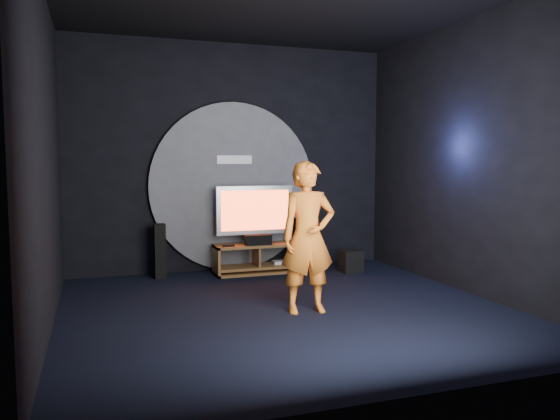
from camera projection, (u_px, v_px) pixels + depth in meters
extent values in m
plane|color=black|center=(286.00, 309.00, 6.29)|extent=(5.00, 5.00, 0.00)
cube|color=black|center=(232.00, 158.00, 8.48)|extent=(5.00, 0.04, 3.50)
cube|color=black|center=(406.00, 155.00, 3.77)|extent=(5.00, 0.04, 3.50)
cube|color=black|center=(45.00, 156.00, 5.33)|extent=(0.04, 5.00, 3.50)
cube|color=black|center=(471.00, 157.00, 6.93)|extent=(0.04, 5.00, 3.50)
cylinder|color=#515156|center=(234.00, 187.00, 8.47)|extent=(2.60, 0.08, 2.60)
cube|color=white|center=(234.00, 160.00, 8.38)|extent=(0.55, 0.03, 0.13)
cube|color=#945A2D|center=(256.00, 245.00, 8.26)|extent=(1.28, 0.45, 0.04)
cube|color=#945A2D|center=(256.00, 267.00, 8.29)|extent=(1.24, 0.42, 0.04)
cube|color=#945A2D|center=(216.00, 261.00, 8.08)|extent=(0.04, 0.45, 0.45)
cube|color=#945A2D|center=(294.00, 256.00, 8.48)|extent=(0.04, 0.45, 0.45)
cube|color=#945A2D|center=(256.00, 256.00, 8.27)|extent=(0.03, 0.40, 0.29)
cube|color=#945A2D|center=(256.00, 272.00, 8.30)|extent=(1.28, 0.45, 0.04)
cube|color=white|center=(280.00, 262.00, 8.41)|extent=(0.22, 0.16, 0.05)
cube|color=silver|center=(255.00, 242.00, 8.32)|extent=(0.36, 0.22, 0.04)
cylinder|color=silver|center=(255.00, 237.00, 8.32)|extent=(0.07, 0.07, 0.10)
cube|color=silver|center=(255.00, 210.00, 8.28)|extent=(1.19, 0.06, 0.73)
cube|color=#FF4E23|center=(255.00, 210.00, 8.25)|extent=(1.06, 0.01, 0.60)
cube|color=black|center=(258.00, 240.00, 8.16)|extent=(0.40, 0.15, 0.15)
cube|color=black|center=(229.00, 246.00, 8.00)|extent=(0.18, 0.05, 0.02)
cube|color=black|center=(160.00, 251.00, 7.90)|extent=(0.16, 0.18, 0.80)
cube|color=black|center=(300.00, 243.00, 8.70)|extent=(0.16, 0.18, 0.80)
cube|color=black|center=(351.00, 261.00, 8.36)|extent=(0.31, 0.31, 0.34)
imported|color=orange|center=(308.00, 237.00, 6.10)|extent=(0.65, 0.45, 1.71)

